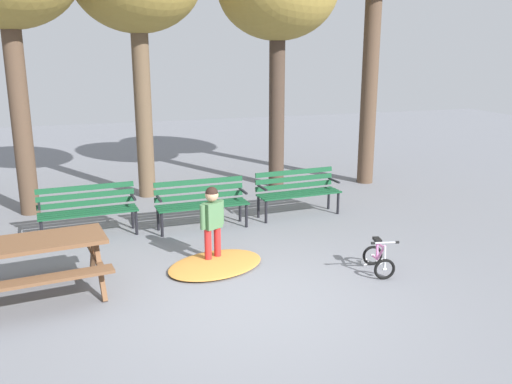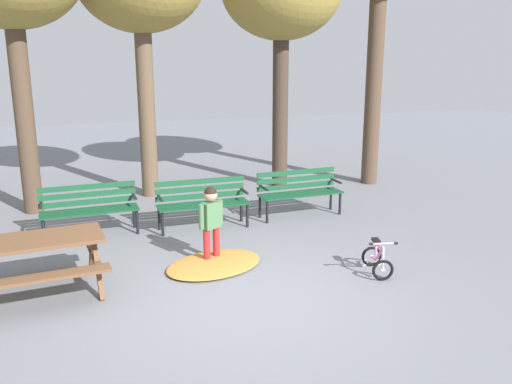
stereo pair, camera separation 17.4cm
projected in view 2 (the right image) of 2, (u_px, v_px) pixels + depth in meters
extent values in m
plane|color=slate|center=(245.00, 299.00, 6.93)|extent=(36.00, 36.00, 0.00)
cube|color=brown|center=(28.00, 241.00, 6.85)|extent=(1.88, 0.97, 0.05)
cube|color=brown|center=(33.00, 279.00, 6.43)|extent=(1.82, 0.46, 0.04)
cube|color=brown|center=(29.00, 249.00, 7.41)|extent=(1.82, 0.46, 0.04)
cube|color=brown|center=(98.00, 267.00, 7.03)|extent=(0.13, 0.57, 0.76)
cube|color=brown|center=(92.00, 254.00, 7.47)|extent=(0.13, 0.57, 0.76)
cube|color=brown|center=(94.00, 256.00, 7.24)|extent=(0.21, 1.10, 0.04)
cube|color=#144728|center=(89.00, 208.00, 9.32)|extent=(1.60, 0.17, 0.03)
cube|color=#144728|center=(90.00, 210.00, 9.21)|extent=(1.60, 0.17, 0.03)
cube|color=#144728|center=(90.00, 212.00, 9.11)|extent=(1.60, 0.17, 0.03)
cube|color=#144728|center=(91.00, 214.00, 9.00)|extent=(1.60, 0.17, 0.03)
cube|color=#144728|center=(88.00, 202.00, 9.33)|extent=(1.60, 0.15, 0.09)
cube|color=#144728|center=(88.00, 195.00, 9.30)|extent=(1.60, 0.15, 0.09)
cube|color=#144728|center=(87.00, 187.00, 9.27)|extent=(1.60, 0.15, 0.09)
cylinder|color=black|center=(137.00, 222.00, 9.33)|extent=(0.05, 0.05, 0.44)
cylinder|color=black|center=(134.00, 216.00, 9.66)|extent=(0.05, 0.05, 0.44)
cube|color=black|center=(134.00, 196.00, 9.39)|extent=(0.07, 0.40, 0.03)
cylinder|color=black|center=(43.00, 232.00, 8.81)|extent=(0.05, 0.05, 0.44)
cylinder|color=black|center=(43.00, 225.00, 9.14)|extent=(0.05, 0.05, 0.44)
cube|color=black|center=(41.00, 205.00, 8.87)|extent=(0.07, 0.40, 0.03)
cube|color=#144728|center=(201.00, 202.00, 9.70)|extent=(1.60, 0.11, 0.03)
cube|color=#144728|center=(203.00, 204.00, 9.59)|extent=(1.60, 0.11, 0.03)
cube|color=#144728|center=(204.00, 206.00, 9.48)|extent=(1.60, 0.11, 0.03)
cube|color=#144728|center=(206.00, 207.00, 9.38)|extent=(1.60, 0.11, 0.03)
cube|color=#144728|center=(200.00, 196.00, 9.72)|extent=(1.60, 0.09, 0.09)
cube|color=#144728|center=(200.00, 189.00, 9.68)|extent=(1.60, 0.09, 0.09)
cube|color=#144728|center=(200.00, 181.00, 9.65)|extent=(1.60, 0.09, 0.09)
cylinder|color=black|center=(247.00, 215.00, 9.68)|extent=(0.05, 0.05, 0.44)
cylinder|color=black|center=(241.00, 210.00, 10.01)|extent=(0.05, 0.05, 0.44)
cube|color=black|center=(244.00, 191.00, 9.75)|extent=(0.05, 0.40, 0.03)
cylinder|color=black|center=(163.00, 224.00, 9.22)|extent=(0.05, 0.05, 0.44)
cylinder|color=black|center=(159.00, 218.00, 9.55)|extent=(0.05, 0.05, 0.44)
cube|color=black|center=(160.00, 198.00, 9.28)|extent=(0.05, 0.40, 0.03)
cube|color=#144728|center=(297.00, 192.00, 10.42)|extent=(1.60, 0.18, 0.03)
cube|color=#144728|center=(300.00, 193.00, 10.31)|extent=(1.60, 0.18, 0.03)
cube|color=#144728|center=(302.00, 195.00, 10.20)|extent=(1.60, 0.18, 0.03)
cube|color=#144728|center=(305.00, 196.00, 10.10)|extent=(1.60, 0.18, 0.03)
cube|color=#144728|center=(296.00, 186.00, 10.43)|extent=(1.60, 0.15, 0.09)
cube|color=#144728|center=(296.00, 179.00, 10.40)|extent=(1.60, 0.15, 0.09)
cube|color=#144728|center=(296.00, 172.00, 10.36)|extent=(1.60, 0.15, 0.09)
cylinder|color=black|center=(340.00, 203.00, 10.43)|extent=(0.05, 0.05, 0.44)
cylinder|color=black|center=(331.00, 199.00, 10.76)|extent=(0.05, 0.05, 0.44)
cube|color=black|center=(336.00, 181.00, 10.49)|extent=(0.07, 0.40, 0.03)
cylinder|color=black|center=(267.00, 211.00, 9.91)|extent=(0.05, 0.05, 0.44)
cylinder|color=black|center=(260.00, 206.00, 10.23)|extent=(0.05, 0.05, 0.44)
cube|color=black|center=(264.00, 188.00, 9.97)|extent=(0.07, 0.40, 0.03)
cylinder|color=red|center=(216.00, 243.00, 8.17)|extent=(0.10, 0.10, 0.53)
cube|color=black|center=(217.00, 258.00, 8.23)|extent=(0.15, 0.18, 0.06)
cylinder|color=red|center=(207.00, 246.00, 8.05)|extent=(0.10, 0.10, 0.53)
cube|color=black|center=(207.00, 261.00, 8.11)|extent=(0.15, 0.18, 0.06)
cube|color=#477047|center=(211.00, 215.00, 7.99)|extent=(0.32, 0.27, 0.39)
sphere|color=tan|center=(211.00, 195.00, 7.92)|extent=(0.19, 0.19, 0.19)
sphere|color=black|center=(211.00, 193.00, 7.91)|extent=(0.18, 0.18, 0.18)
cylinder|color=#477047|center=(220.00, 212.00, 8.11)|extent=(0.08, 0.08, 0.37)
cylinder|color=#477047|center=(201.00, 217.00, 7.87)|extent=(0.08, 0.08, 0.37)
torus|color=black|center=(383.00, 270.00, 7.46)|extent=(0.30, 0.10, 0.30)
cylinder|color=silver|center=(383.00, 270.00, 7.46)|extent=(0.06, 0.05, 0.04)
torus|color=black|center=(372.00, 256.00, 7.96)|extent=(0.30, 0.10, 0.30)
cylinder|color=silver|center=(372.00, 256.00, 7.96)|extent=(0.06, 0.05, 0.04)
torus|color=white|center=(379.00, 262.00, 7.99)|extent=(0.11, 0.05, 0.11)
torus|color=white|center=(364.00, 263.00, 7.97)|extent=(0.11, 0.05, 0.11)
cylinder|color=pink|center=(379.00, 254.00, 7.59)|extent=(0.10, 0.31, 0.32)
cylinder|color=pink|center=(376.00, 251.00, 7.75)|extent=(0.05, 0.08, 0.27)
cylinder|color=pink|center=(374.00, 258.00, 7.86)|extent=(0.07, 0.20, 0.05)
cylinder|color=silver|center=(383.00, 259.00, 7.44)|extent=(0.05, 0.08, 0.32)
cylinder|color=pink|center=(379.00, 246.00, 7.58)|extent=(0.10, 0.32, 0.05)
cube|color=black|center=(376.00, 241.00, 7.73)|extent=(0.12, 0.18, 0.04)
cylinder|color=silver|center=(384.00, 244.00, 7.40)|extent=(0.34, 0.09, 0.02)
cylinder|color=black|center=(396.00, 243.00, 7.42)|extent=(0.06, 0.05, 0.04)
cylinder|color=black|center=(371.00, 244.00, 7.39)|extent=(0.06, 0.05, 0.04)
ellipsoid|color=#C68438|center=(214.00, 264.00, 7.97)|extent=(1.76, 1.51, 0.07)
cylinder|color=brown|center=(25.00, 120.00, 10.19)|extent=(0.35, 0.35, 3.59)
cylinder|color=brown|center=(147.00, 113.00, 11.42)|extent=(0.35, 0.35, 3.56)
cylinder|color=#423328|center=(280.00, 111.00, 12.27)|extent=(0.35, 0.35, 3.43)
cylinder|color=brown|center=(374.00, 87.00, 12.41)|extent=(0.37, 0.37, 4.46)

